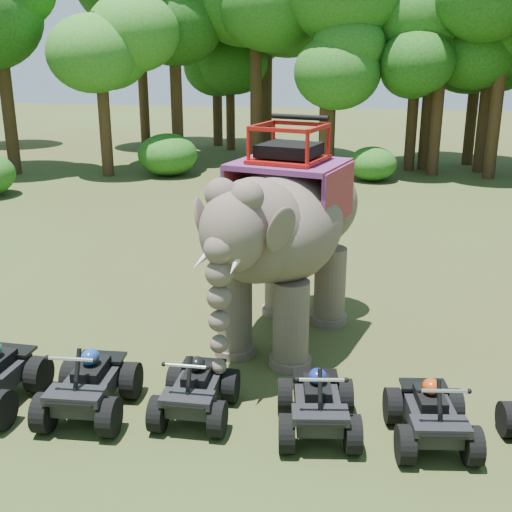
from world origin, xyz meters
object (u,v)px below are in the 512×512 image
object	(u,v)px
atv_3	(318,396)
atv_4	(432,406)
elephant	(286,234)
atv_1	(88,377)
atv_2	(195,382)

from	to	relation	value
atv_3	atv_4	distance (m)	1.70
elephant	atv_3	world-z (taller)	elephant
atv_1	atv_4	world-z (taller)	atv_1
elephant	atv_2	distance (m)	3.71
atv_4	elephant	bearing A→B (deg)	120.66
atv_1	atv_3	bearing A→B (deg)	-1.52
atv_2	atv_4	xyz separation A→B (m)	(3.68, -0.08, 0.01)
elephant	atv_2	xyz separation A→B (m)	(-1.00, -3.18, -1.62)
atv_2	atv_3	distance (m)	1.97
atv_2	atv_4	bearing A→B (deg)	-2.53
elephant	atv_3	distance (m)	3.78
atv_1	atv_4	xyz separation A→B (m)	(5.38, 0.19, -0.05)
elephant	atv_4	bearing A→B (deg)	-35.99
atv_3	atv_4	xyz separation A→B (m)	(1.70, 0.03, -0.01)
elephant	atv_2	bearing A→B (deg)	-92.81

